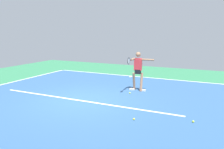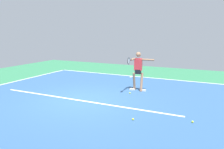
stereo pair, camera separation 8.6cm
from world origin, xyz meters
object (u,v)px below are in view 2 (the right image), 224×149
at_px(tennis_ball_near_service_line, 133,119).
at_px(tennis_ball_far_corner, 130,93).
at_px(tennis_player, 138,69).
at_px(tennis_ball_by_baseline, 193,122).

bearing_deg(tennis_ball_near_service_line, tennis_ball_far_corner, -66.52).
height_order(tennis_player, tennis_ball_far_corner, tennis_player).
bearing_deg(tennis_ball_by_baseline, tennis_player, -45.83).
height_order(tennis_ball_by_baseline, tennis_ball_far_corner, same).
bearing_deg(tennis_player, tennis_ball_near_service_line, 103.10).
bearing_deg(tennis_player, tennis_ball_by_baseline, 129.68).
xyz_separation_m(tennis_player, tennis_ball_by_baseline, (-2.77, 2.85, -1.01)).
relative_size(tennis_ball_near_service_line, tennis_ball_by_baseline, 1.00).
bearing_deg(tennis_ball_near_service_line, tennis_ball_by_baseline, -160.47).
relative_size(tennis_player, tennis_ball_near_service_line, 27.30).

